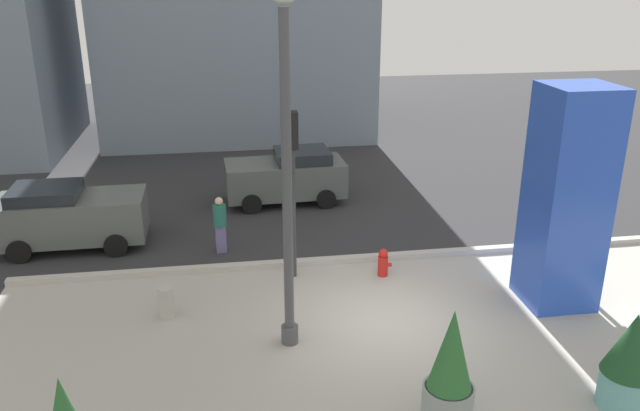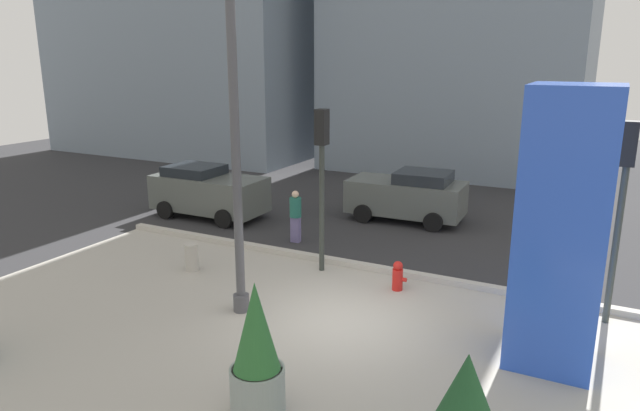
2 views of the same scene
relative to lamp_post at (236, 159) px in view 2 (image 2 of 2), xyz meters
name	(u,v)px [view 2 (image 2 of 2)]	position (x,y,z in m)	size (l,w,h in m)	color
ground_plane	(405,264)	(2.27, 4.58, -3.48)	(60.00, 60.00, 0.00)	#2D2D30
plaza_pavement	(298,364)	(2.27, -1.42, -3.48)	(18.00, 10.00, 0.02)	#ADA89E
curb_strip	(394,271)	(2.27, 3.70, -3.40)	(18.00, 0.24, 0.16)	#B7B2A8
lamp_post	(236,159)	(0.00, 0.00, 0.00)	(0.44, 0.44, 7.13)	#4C4C51
art_pillar_blue	(562,231)	(6.40, 0.87, -0.91)	(1.50, 1.50, 5.14)	blue
potted_plant_mid_plaza	(257,353)	(2.40, -2.98, -2.45)	(0.89, 0.89, 2.24)	gray
fire_hydrant	(398,276)	(2.71, 2.75, -3.11)	(0.36, 0.26, 0.75)	red
concrete_bollard	(192,257)	(-2.63, 1.48, -3.10)	(0.36, 0.36, 0.75)	#B2ADA3
traffic_light_far_side	(322,164)	(0.45, 3.09, -0.57)	(0.28, 0.42, 4.29)	#333833
traffic_light_corner	(623,191)	(7.32, 3.15, -0.55)	(0.28, 0.42, 4.34)	#333833
car_curb_west	(208,191)	(-5.56, 5.96, -2.55)	(4.07, 2.05, 1.81)	#565B56
car_passing_lane	(408,195)	(0.89, 8.74, -2.58)	(4.02, 2.15, 1.78)	#565B56
pedestrian_crossing	(296,214)	(-1.38, 4.89, -2.58)	(0.39, 0.39, 1.62)	slate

